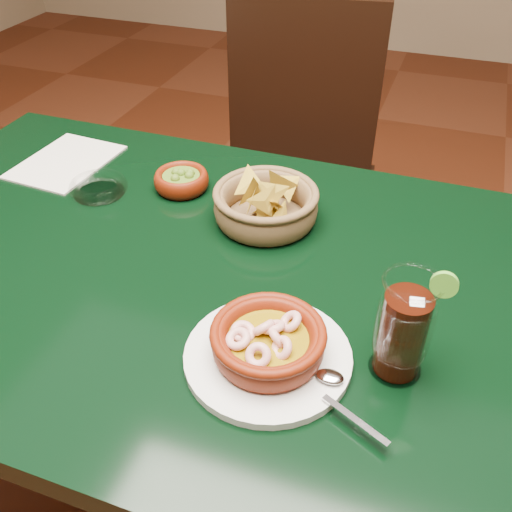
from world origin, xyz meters
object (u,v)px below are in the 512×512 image
(dining_chair, at_px, (294,173))
(chip_basket, at_px, (266,205))
(shrimp_plate, at_px, (268,345))
(dining_table, at_px, (184,305))
(cola_drink, at_px, (403,328))

(dining_chair, height_order, chip_basket, dining_chair)
(chip_basket, bearing_deg, shrimp_plate, -70.48)
(dining_table, xyz_separation_m, shrimp_plate, (0.21, -0.15, 0.13))
(dining_chair, height_order, cola_drink, dining_chair)
(dining_table, distance_m, dining_chair, 0.72)
(dining_chair, xyz_separation_m, shrimp_plate, (0.22, -0.87, 0.25))
(dining_table, distance_m, cola_drink, 0.42)
(dining_table, relative_size, shrimp_plate, 4.18)
(dining_chair, bearing_deg, dining_table, -89.15)
(shrimp_plate, height_order, cola_drink, cola_drink)
(dining_table, height_order, cola_drink, cola_drink)
(dining_table, height_order, chip_basket, chip_basket)
(dining_chair, bearing_deg, shrimp_plate, -76.01)
(dining_chair, bearing_deg, chip_basket, -79.20)
(dining_table, bearing_deg, dining_chair, 90.85)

